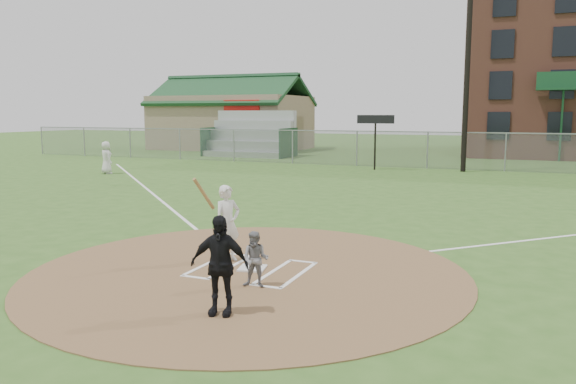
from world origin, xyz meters
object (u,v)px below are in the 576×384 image
at_px(catcher, 256,259).
at_px(home_plate, 252,268).
at_px(umpire, 219,265).
at_px(ondeck_player, 106,158).
at_px(batter_at_plate, 227,223).

bearing_deg(catcher, home_plate, 109.23).
height_order(umpire, ondeck_player, ondeck_player).
bearing_deg(umpire, home_plate, 92.14).
height_order(home_plate, umpire, umpire).
distance_m(home_plate, umpire, 2.59).
xyz_separation_m(home_plate, catcher, (0.56, -1.00, 0.48)).
relative_size(ondeck_player, batter_at_plate, 0.91).
bearing_deg(catcher, batter_at_plate, 123.68).
relative_size(home_plate, catcher, 0.51).
height_order(home_plate, ondeck_player, ondeck_player).
bearing_deg(home_plate, umpire, -75.09).
relative_size(catcher, ondeck_player, 0.61).
distance_m(umpire, batter_at_plate, 3.08).
xyz_separation_m(umpire, ondeck_player, (-15.12, 15.31, 0.03)).
xyz_separation_m(umpire, batter_at_plate, (-1.37, 2.76, 0.03)).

